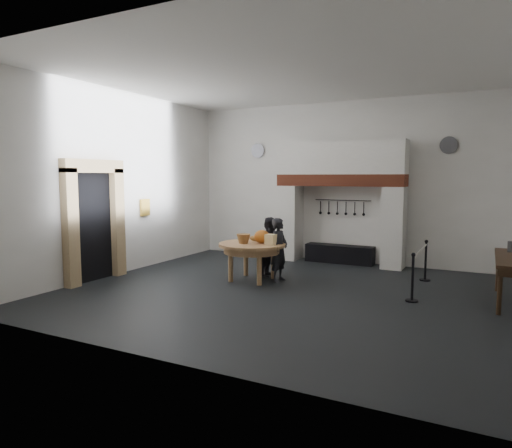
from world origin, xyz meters
The scene contains 31 objects.
floor centered at (0.00, 0.00, 0.00)m, with size 9.00×8.00×0.02m, color black.
ceiling centered at (0.00, 0.00, 4.50)m, with size 9.00×8.00×0.02m, color silver.
wall_back centered at (0.00, 4.00, 2.25)m, with size 9.00×0.02×4.50m, color white.
wall_front centered at (0.00, -4.00, 2.25)m, with size 9.00×0.02×4.50m, color white.
wall_left centered at (-4.50, 0.00, 2.25)m, with size 0.02×8.00×4.50m, color white.
chimney_pier_left centered at (-1.48, 3.65, 1.07)m, with size 0.55×0.70×2.15m, color silver.
chimney_pier_right centered at (1.48, 3.65, 1.07)m, with size 0.55×0.70×2.15m, color silver.
hearth_brick_band centered at (0.00, 3.65, 2.31)m, with size 3.50×0.72×0.32m, color #9E442B.
chimney_hood centered at (0.00, 3.65, 2.92)m, with size 3.50×0.70×0.90m, color silver.
iron_range centered at (0.00, 3.72, 0.25)m, with size 1.90×0.45×0.50m, color black.
utensil_rail centered at (0.00, 3.92, 1.75)m, with size 0.02×0.02×1.60m, color black.
door_recess centered at (-4.47, -1.00, 1.25)m, with size 0.04×1.10×2.50m, color black.
door_jamb_near centered at (-4.38, -1.70, 1.30)m, with size 0.22×0.30×2.60m, color tan.
door_jamb_far centered at (-4.38, -0.30, 1.30)m, with size 0.22×0.30×2.60m, color tan.
door_lintel centered at (-4.38, -1.00, 2.65)m, with size 0.22×1.70×0.30m, color tan.
wall_plaque centered at (-4.45, 0.80, 1.60)m, with size 0.05×0.34×0.44m, color gold.
work_table centered at (-1.19, 0.69, 0.84)m, with size 1.56×1.56×0.07m, color tan.
pumpkin centered at (-0.99, 0.79, 1.03)m, with size 0.36×0.36×0.31m, color #C5591B.
cheese_block_big centered at (-0.69, 0.64, 0.99)m, with size 0.22×0.22×0.24m, color #F7D793.
cheese_block_small centered at (-0.71, 0.94, 0.97)m, with size 0.18×0.18×0.20m, color #DCCA84.
wicker_basket centered at (-1.34, 0.54, 0.98)m, with size 0.32×0.32×0.22m, color #9A6138.
bread_loaf centered at (-1.29, 1.04, 0.94)m, with size 0.31×0.18×0.13m, color #A3773A.
visitor_near centered at (-0.59, 0.90, 0.73)m, with size 0.53×0.35×1.47m, color black.
visitor_far centered at (-0.99, 1.30, 0.72)m, with size 0.70×0.55×1.44m, color black.
side_table centered at (4.10, 1.22, 0.87)m, with size 0.55×2.20×0.06m, color #342513.
pewter_jug centered at (4.10, 1.82, 1.01)m, with size 0.12×0.12×0.22m, color #454449.
pewter_plate_back_left centered at (-2.70, 3.96, 3.20)m, with size 0.44×0.44×0.03m, color #4C4C51.
pewter_plate_back_right centered at (2.70, 3.96, 3.20)m, with size 0.44×0.44×0.03m, color #4C4C51.
barrier_post_near centered at (2.42, 0.48, 0.45)m, with size 0.05×0.05×0.90m, color black.
barrier_post_far centered at (2.42, 2.48, 0.45)m, with size 0.05×0.05×0.90m, color black.
barrier_rope centered at (2.42, 1.48, 0.85)m, with size 0.04×0.04×2.00m, color silver.
Camera 1 is at (3.67, -8.59, 2.42)m, focal length 32.00 mm.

